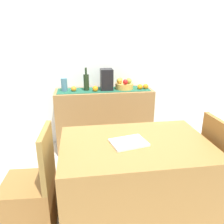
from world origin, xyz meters
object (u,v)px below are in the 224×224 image
ceramic_vase (64,85)px  open_book (129,143)px  fruit_bowl (124,86)px  coffee_maker (107,80)px  chair_near_window (32,201)px  sideboard_console (104,119)px  dining_table (134,180)px  wine_bottle (86,82)px

ceramic_vase → open_book: (0.57, -1.38, -0.19)m
fruit_bowl → coffee_maker: 0.26m
open_book → chair_near_window: 0.95m
sideboard_console → ceramic_vase: 0.73m
fruit_bowl → dining_table: 1.48m
dining_table → fruit_bowl: bearing=82.7°
ceramic_vase → chair_near_window: 1.55m
fruit_bowl → chair_near_window: fruit_bowl is taller
sideboard_console → chair_near_window: 1.58m
wine_bottle → dining_table: wine_bottle is taller
ceramic_vase → open_book: ceramic_vase is taller
ceramic_vase → dining_table: bearing=-65.4°
coffee_maker → dining_table: size_ratio=0.23×
sideboard_console → ceramic_vase: bearing=180.0°
sideboard_console → fruit_bowl: 0.55m
wine_bottle → ceramic_vase: 0.29m
coffee_maker → chair_near_window: (-0.81, -1.37, -0.73)m
sideboard_console → wine_bottle: 0.59m
fruit_bowl → dining_table: bearing=-97.3°
wine_bottle → fruit_bowl: bearing=-0.0°
fruit_bowl → ceramic_vase: bearing=180.0°
sideboard_console → ceramic_vase: ceramic_vase is taller
chair_near_window → dining_table: bearing=0.1°
dining_table → coffee_maker: bearing=92.8°
fruit_bowl → wine_bottle: wine_bottle is taller
ceramic_vase → coffee_maker: bearing=0.0°
sideboard_console → open_book: bearing=-88.2°
sideboard_console → coffee_maker: bearing=0.0°
wine_bottle → ceramic_vase: (-0.29, -0.00, -0.03)m
fruit_bowl → chair_near_window: (-1.05, -1.37, -0.63)m
chair_near_window → open_book: bearing=-0.7°
fruit_bowl → open_book: (-0.24, -1.38, -0.15)m
fruit_bowl → open_book: bearing=-99.7°
wine_bottle → dining_table: size_ratio=0.25×
dining_table → open_book: (-0.06, -0.01, 0.38)m
fruit_bowl → coffee_maker: bearing=180.0°
dining_table → open_book: size_ratio=4.37×
ceramic_vase → dining_table: ceramic_vase is taller
sideboard_console → chair_near_window: chair_near_window is taller
sideboard_console → open_book: size_ratio=4.71×
fruit_bowl → coffee_maker: (-0.24, 0.00, 0.10)m
dining_table → chair_near_window: size_ratio=1.36×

